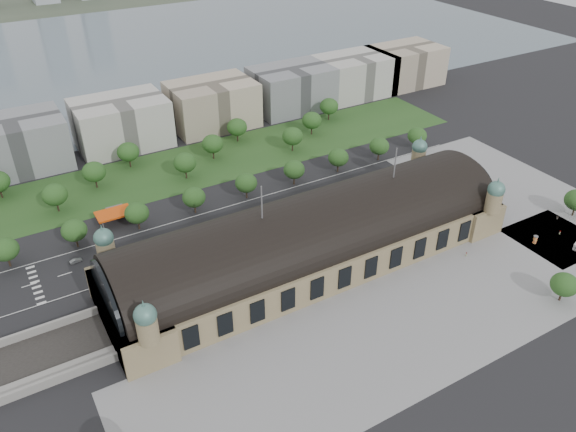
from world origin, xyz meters
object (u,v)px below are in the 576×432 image
traffic_car_4 (308,207)px  parked_car_0 (108,284)px  traffic_car_6 (417,165)px  bus_mid (313,205)px  traffic_car_1 (76,261)px  petrol_station (115,212)px  parked_car_2 (161,265)px  parked_car_6 (205,251)px  parked_car_1 (161,272)px  pedestrian_0 (466,254)px  parked_car_4 (211,251)px  bus_west (237,231)px  parked_car_5 (203,252)px  parked_car_3 (170,267)px  bus_east (317,210)px  advertising_column (535,240)px  pedestrian_2 (557,217)px  traffic_car_2 (126,270)px  pedestrian_5 (560,233)px

traffic_car_4 → parked_car_0: parked_car_0 is taller
traffic_car_6 → bus_mid: bearing=-88.1°
traffic_car_1 → traffic_car_4: size_ratio=1.08×
petrol_station → traffic_car_1: petrol_station is taller
petrol_station → parked_car_2: bearing=-82.6°
traffic_car_4 → parked_car_6: bearing=-84.7°
petrol_station → parked_car_0: 43.64m
parked_car_1 → pedestrian_0: bearing=30.1°
traffic_car_1 → parked_car_4: size_ratio=0.97×
parked_car_4 → bus_west: (13.64, 6.39, 0.79)m
parked_car_0 → parked_car_5: size_ratio=0.92×
parked_car_3 → pedestrian_0: pedestrian_0 is taller
parked_car_6 → parked_car_3: bearing=-106.0°
parked_car_4 → parked_car_5: parked_car_4 is taller
traffic_car_1 → traffic_car_6: traffic_car_6 is taller
parked_car_6 → bus_east: bearing=66.9°
bus_mid → advertising_column: 87.95m
parked_car_1 → bus_mid: bearing=63.3°
traffic_car_4 → pedestrian_2: bearing=52.7°
traffic_car_2 → traffic_car_4: 78.96m
parked_car_5 → advertising_column: 126.78m
petrol_station → parked_car_5: 45.67m
parked_car_0 → parked_car_2: 19.60m
traffic_car_1 → parked_car_1: 33.18m
petrol_station → bus_east: petrol_station is taller
traffic_car_6 → parked_car_1: 134.90m
pedestrian_2 → bus_west: bearing=61.4°
petrol_station → pedestrian_5: size_ratio=8.45×
parked_car_0 → pedestrian_5: pedestrian_5 is taller
parked_car_4 → bus_west: bearing=92.2°
traffic_car_1 → pedestrian_0: (126.11, -69.43, 0.12)m
bus_west → pedestrian_0: (67.39, -56.04, -0.69)m
parked_car_1 → advertising_column: (130.23, -54.45, 0.94)m
parked_car_2 → pedestrian_0: size_ratio=2.90×
bus_mid → advertising_column: size_ratio=3.54×
traffic_car_4 → parked_car_3: bearing=-84.3°
bus_west → traffic_car_4: bearing=-83.5°
parked_car_4 → parked_car_6: size_ratio=0.88×
traffic_car_4 → bus_west: 34.54m
parked_car_4 → advertising_column: (109.77, -56.92, 0.99)m
petrol_station → bus_mid: size_ratio=1.19×
parked_car_2 → advertising_column: advertising_column is taller
bus_mid → bus_east: bearing=164.5°
bus_east → pedestrian_5: size_ratio=7.23×
parked_car_4 → pedestrian_5: size_ratio=2.70×
bus_west → pedestrian_5: bus_west is taller
parked_car_0 → pedestrian_0: bearing=42.0°
parked_car_1 → bus_mid: bus_mid is taller
pedestrian_5 → pedestrian_2: bearing=112.5°
parked_car_1 → bus_east: bearing=60.0°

